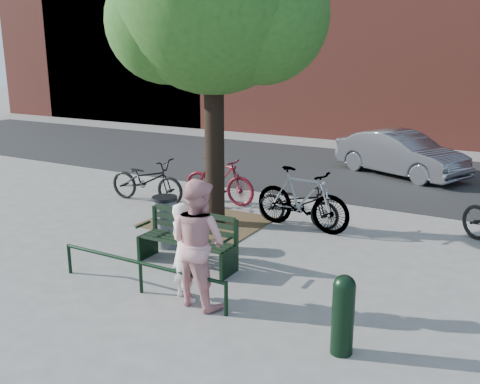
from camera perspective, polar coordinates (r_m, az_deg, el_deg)
The scene contains 15 objects.
ground at distance 9.26m, azimuth -5.68°, elevation -7.83°, with size 90.00×90.00×0.00m, color gray.
dirt_pit at distance 11.49m, azimuth -3.48°, elevation -3.18°, with size 2.40×2.00×0.02m, color brown.
road at distance 16.62m, azimuth 11.36°, elevation 2.19°, with size 40.00×7.00×0.01m, color black.
park_bench at distance 9.15m, azimuth -5.47°, elevation -4.90°, with size 1.74×0.54×0.97m.
guard_railing at distance 8.24m, azimuth -10.58°, elevation -7.94°, with size 3.06×0.06×0.51m.
street_tree at distance 10.83m, azimuth -2.67°, elevation 19.38°, with size 4.20×3.80×6.50m.
person_left at distance 7.81m, azimuth -5.99°, elevation -6.36°, with size 0.54×0.36×1.48m, color white.
person_right at distance 7.62m, azimuth -4.52°, elevation -5.40°, with size 0.90×0.70×1.85m, color #D29090.
bollard at distance 6.63m, azimuth 10.94°, elevation -12.45°, with size 0.27×0.27×1.01m.
litter_bin at distance 10.05m, azimuth -7.96°, elevation -3.11°, with size 0.47×0.47×0.96m.
bicycle_a at distance 13.10m, azimuth -9.91°, elevation 1.26°, with size 0.71×2.04×1.07m, color black.
bicycle_b at distance 12.76m, azimuth -2.25°, elevation 1.25°, with size 0.53×1.89×1.13m, color #530B15.
bicycle_c at distance 11.18m, azimuth 6.20°, elevation -1.27°, with size 0.63×1.80×0.95m, color black.
bicycle_d at distance 10.96m, azimuth 6.64°, elevation -0.73°, with size 0.60×2.12×1.27m, color gray.
parked_car at distance 16.35m, azimuth 16.75°, elevation 3.94°, with size 1.37×3.94×1.30m, color slate.
Camera 1 is at (4.97, -6.96, 3.55)m, focal length 40.00 mm.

